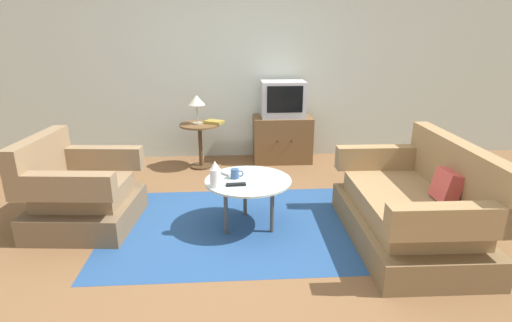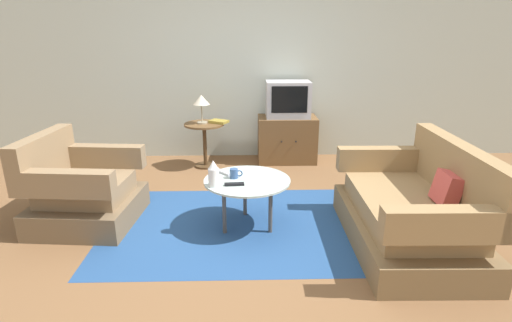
{
  "view_description": "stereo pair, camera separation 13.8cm",
  "coord_description": "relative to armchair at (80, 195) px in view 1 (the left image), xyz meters",
  "views": [
    {
      "loc": [
        -0.08,
        -3.24,
        1.74
      ],
      "look_at": [
        0.16,
        0.37,
        0.55
      ],
      "focal_mm": 28.27,
      "sensor_mm": 36.0,
      "label": 1
    },
    {
      "loc": [
        0.06,
        -3.24,
        1.74
      ],
      "look_at": [
        0.16,
        0.37,
        0.55
      ],
      "focal_mm": 28.27,
      "sensor_mm": 36.0,
      "label": 2
    }
  ],
  "objects": [
    {
      "name": "tv_stand",
      "position": [
        2.09,
        1.78,
        0.01
      ],
      "size": [
        0.78,
        0.48,
        0.62
      ],
      "color": "brown",
      "rests_on": "ground"
    },
    {
      "name": "ground_plane",
      "position": [
        1.47,
        -0.26,
        -0.3
      ],
      "size": [
        16.0,
        16.0,
        0.0
      ],
      "primitive_type": "plane",
      "color": "brown"
    },
    {
      "name": "table_lamp",
      "position": [
        0.97,
        1.58,
        0.57
      ],
      "size": [
        0.21,
        0.21,
        0.37
      ],
      "color": "#9E937A",
      "rests_on": "side_table"
    },
    {
      "name": "tv_remote_dark",
      "position": [
        1.43,
        -0.27,
        0.17
      ],
      "size": [
        0.17,
        0.06,
        0.02
      ],
      "rotation": [
        0.0,
        0.0,
        0.07
      ],
      "color": "black",
      "rests_on": "coffee_table"
    },
    {
      "name": "mug",
      "position": [
        1.43,
        -0.1,
        0.21
      ],
      "size": [
        0.12,
        0.07,
        0.09
      ],
      "color": "#335184",
      "rests_on": "coffee_table"
    },
    {
      "name": "coffee_table",
      "position": [
        1.54,
        -0.14,
        0.12
      ],
      "size": [
        0.78,
        0.78,
        0.46
      ],
      "color": "#B2C6C1",
      "rests_on": "ground"
    },
    {
      "name": "book",
      "position": [
        1.19,
        1.61,
        0.3
      ],
      "size": [
        0.27,
        0.25,
        0.03
      ],
      "rotation": [
        0.0,
        0.0,
        -0.49
      ],
      "color": "olive",
      "rests_on": "side_table"
    },
    {
      "name": "back_wall",
      "position": [
        1.47,
        2.11,
        1.05
      ],
      "size": [
        9.0,
        0.12,
        2.7
      ],
      "primitive_type": "cube",
      "color": "#B2BCB2",
      "rests_on": "ground"
    },
    {
      "name": "side_table",
      "position": [
        1.0,
        1.57,
        0.12
      ],
      "size": [
        0.51,
        0.51,
        0.58
      ],
      "color": "brown",
      "rests_on": "ground"
    },
    {
      "name": "tv_remote_silver",
      "position": [
        1.32,
        0.03,
        0.17
      ],
      "size": [
        0.15,
        0.16,
        0.02
      ],
      "rotation": [
        0.0,
        0.0,
        5.44
      ],
      "color": "#B2B2B7",
      "rests_on": "coffee_table"
    },
    {
      "name": "vase",
      "position": [
        1.25,
        -0.29,
        0.27
      ],
      "size": [
        0.09,
        0.09,
        0.23
      ],
      "color": "white",
      "rests_on": "coffee_table"
    },
    {
      "name": "television",
      "position": [
        2.09,
        1.78,
        0.56
      ],
      "size": [
        0.57,
        0.39,
        0.47
      ],
      "color": "#B7B7BC",
      "rests_on": "tv_stand"
    },
    {
      "name": "couch",
      "position": [
        2.92,
        -0.5,
        -0.0
      ],
      "size": [
        0.92,
        1.54,
        0.87
      ],
      "rotation": [
        0.0,
        0.0,
        1.55
      ],
      "color": "brown",
      "rests_on": "ground"
    },
    {
      "name": "armchair",
      "position": [
        0.0,
        0.0,
        0.0
      ],
      "size": [
        0.94,
        0.97,
        0.84
      ],
      "rotation": [
        0.0,
        0.0,
        -1.66
      ],
      "color": "brown",
      "rests_on": "ground"
    },
    {
      "name": "area_rug",
      "position": [
        1.54,
        -0.14,
        -0.3
      ],
      "size": [
        2.6,
        1.71,
        0.0
      ],
      "primitive_type": "cube",
      "color": "navy",
      "rests_on": "ground"
    }
  ]
}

